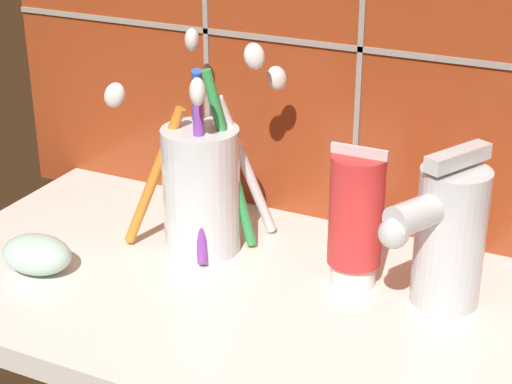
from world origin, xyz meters
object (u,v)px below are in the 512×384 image
sink_faucet (446,233)px  soap_bar (37,254)px  toothpaste_tube (356,219)px  toothbrush_cup (202,183)px

sink_faucet → soap_bar: bearing=-46.4°
toothpaste_tube → soap_bar: toothpaste_tube is taller
toothpaste_tube → soap_bar: size_ratio=1.91×
toothpaste_tube → toothbrush_cup: bearing=179.4°
sink_faucet → soap_bar: sink_faucet is taller
toothbrush_cup → sink_faucet: (21.26, -0.02, -0.08)cm
toothbrush_cup → sink_faucet: size_ratio=1.46×
toothbrush_cup → soap_bar: bearing=-136.9°
toothpaste_tube → soap_bar: (-24.54, -9.65, -4.33)cm
toothbrush_cup → toothpaste_tube: size_ratio=1.56×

